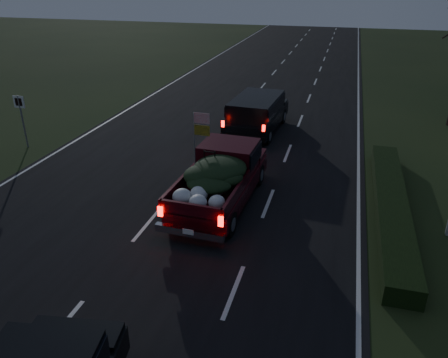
% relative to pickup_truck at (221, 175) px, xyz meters
% --- Properties ---
extents(ground, '(120.00, 120.00, 0.00)m').
position_rel_pickup_truck_xyz_m(ground, '(-1.92, -2.16, -1.10)').
color(ground, black).
rests_on(ground, ground).
extents(road_asphalt, '(14.00, 120.00, 0.02)m').
position_rel_pickup_truck_xyz_m(road_asphalt, '(-1.92, -2.16, -1.09)').
color(road_asphalt, black).
rests_on(road_asphalt, ground).
extents(hedge_row, '(1.00, 10.00, 0.60)m').
position_rel_pickup_truck_xyz_m(hedge_row, '(5.88, 0.84, -0.80)').
color(hedge_row, black).
rests_on(hedge_row, ground).
extents(route_sign, '(0.55, 0.08, 2.50)m').
position_rel_pickup_truck_xyz_m(route_sign, '(-10.42, 2.84, 0.56)').
color(route_sign, gray).
rests_on(route_sign, ground).
extents(pickup_truck, '(2.36, 5.66, 2.93)m').
position_rel_pickup_truck_xyz_m(pickup_truck, '(0.00, 0.00, 0.00)').
color(pickup_truck, '#3A080F').
rests_on(pickup_truck, ground).
extents(lead_suv, '(2.50, 5.39, 1.52)m').
position_rel_pickup_truck_xyz_m(lead_suv, '(-0.34, 7.91, 0.05)').
color(lead_suv, black).
rests_on(lead_suv, ground).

